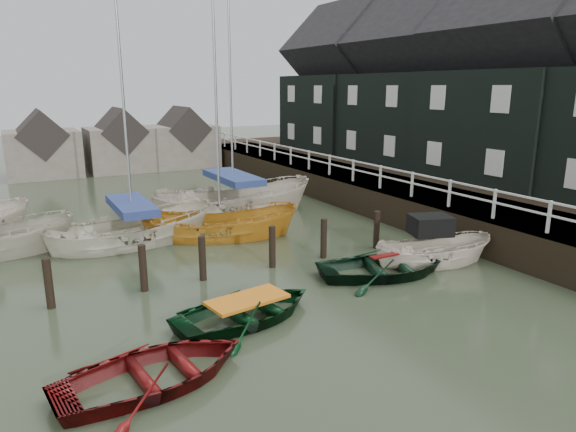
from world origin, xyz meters
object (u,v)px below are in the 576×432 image
sailboat_d (234,212)px  sailboat_b (134,242)px  rowboat_red (156,384)px  rowboat_dkgreen (384,276)px  motorboat (432,261)px  sailboat_c (220,236)px  rowboat_green (248,320)px

sailboat_d → sailboat_b: bearing=128.0°
rowboat_red → rowboat_dkgreen: size_ratio=0.95×
motorboat → sailboat_d: size_ratio=0.35×
sailboat_b → sailboat_c: bearing=-107.9°
sailboat_d → motorboat: bearing=-151.6°
rowboat_red → sailboat_b: sailboat_b is taller
rowboat_dkgreen → sailboat_c: bearing=40.4°
rowboat_green → sailboat_c: size_ratio=0.36×
rowboat_red → sailboat_b: (1.76, 9.90, 0.06)m
rowboat_dkgreen → rowboat_green: bearing=115.7°
sailboat_b → sailboat_c: sailboat_b is taller
rowboat_green → sailboat_c: (2.16, 7.40, 0.01)m
rowboat_green → motorboat: motorboat is taller
motorboat → sailboat_d: (-3.04, 9.85, -0.05)m
rowboat_red → rowboat_green: rowboat_red is taller
rowboat_green → motorboat: bearing=-91.5°
motorboat → sailboat_c: sailboat_c is taller
rowboat_red → sailboat_d: bearing=-36.4°
sailboat_d → rowboat_green: bearing=170.2°
rowboat_green → rowboat_dkgreen: size_ratio=0.94×
sailboat_d → rowboat_dkgreen: bearing=-163.4°
rowboat_green → rowboat_red: bearing=113.5°
rowboat_red → rowboat_green: (2.82, 1.77, 0.00)m
rowboat_red → sailboat_b: bearing=-17.4°
rowboat_dkgreen → motorboat: 2.12m
rowboat_red → rowboat_dkgreen: bearing=-79.1°
sailboat_d → rowboat_red: bearing=162.2°
rowboat_red → sailboat_d: 14.34m
rowboat_green → sailboat_b: size_ratio=0.34×
rowboat_dkgreen → motorboat: (2.12, 0.08, 0.11)m
rowboat_red → motorboat: 10.36m
motorboat → rowboat_red: bearing=123.2°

